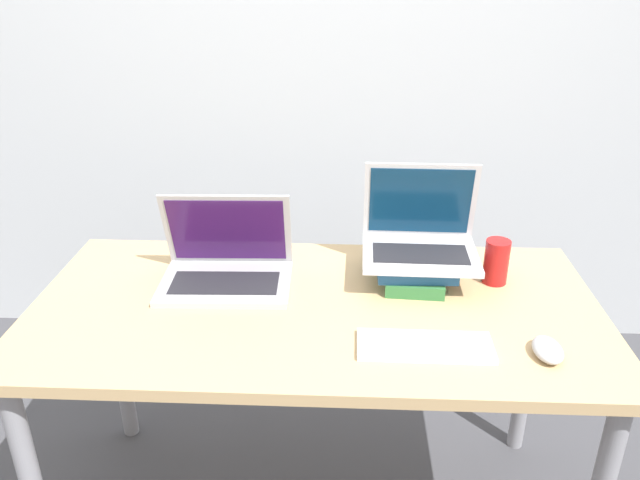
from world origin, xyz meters
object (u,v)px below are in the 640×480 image
laptop_on_books (420,236)px  mouse (548,350)px  wireless_keyboard (425,346)px  soda_can (496,262)px  book_stack (414,266)px  laptop_left (226,265)px

laptop_on_books → mouse: (0.25, -0.36, -0.11)m
wireless_keyboard → soda_can: soda_can is taller
book_stack → laptop_on_books: laptop_on_books is taller
soda_can → book_stack: bearing=177.8°
laptop_on_books → book_stack: bearing=-129.9°
mouse → soda_can: soda_can is taller
laptop_left → wireless_keyboard: bearing=-30.3°
book_stack → wireless_keyboard: size_ratio=0.83×
laptop_left → soda_can: (0.72, 0.03, 0.01)m
laptop_left → laptop_on_books: bearing=5.7°
book_stack → laptop_left: bearing=-175.7°
laptop_left → soda_can: 0.72m
book_stack → mouse: size_ratio=2.43×
book_stack → soda_can: bearing=-2.2°
book_stack → mouse: (0.26, -0.35, -0.02)m
laptop_left → wireless_keyboard: (0.50, -0.29, -0.04)m
mouse → laptop_left: bearing=158.1°
book_stack → wireless_keyboard: (-0.00, -0.33, -0.03)m
laptop_on_books → soda_can: laptop_on_books is taller
laptop_left → mouse: size_ratio=3.38×
wireless_keyboard → laptop_left: bearing=149.7°
laptop_left → laptop_on_books: size_ratio=1.15×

